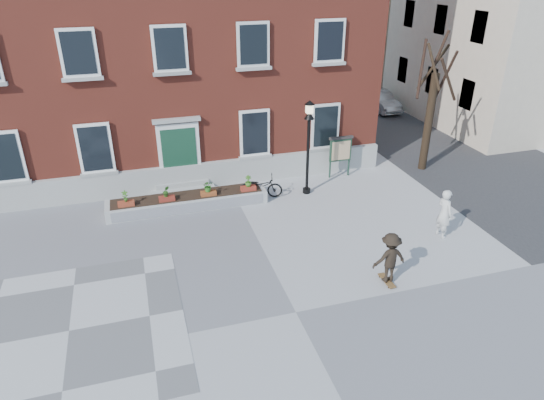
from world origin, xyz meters
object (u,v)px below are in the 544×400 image
object	(u,v)px
bicycle	(260,186)
bystander	(444,213)
parked_car	(379,100)
notice_board	(341,150)
skateboarder	(390,258)
lamp_post	(309,135)

from	to	relation	value
bicycle	bystander	bearing A→B (deg)	-116.69
parked_car	notice_board	size ratio (longest dim) A/B	2.02
bystander	notice_board	distance (m)	5.99
parked_car	bystander	distance (m)	15.80
bystander	notice_board	xyz separation A→B (m)	(-1.36, 5.82, 0.37)
bystander	skateboarder	distance (m)	3.70
lamp_post	skateboarder	bearing A→B (deg)	-88.48
parked_car	lamp_post	world-z (taller)	lamp_post
parked_car	notice_board	distance (m)	11.28
bicycle	lamp_post	xyz separation A→B (m)	(1.97, -0.16, 2.06)
lamp_post	skateboarder	distance (m)	6.77
parked_car	skateboarder	xyz separation A→B (m)	(-8.53, -16.78, 0.25)
bicycle	notice_board	size ratio (longest dim) A/B	0.97
parked_car	bystander	world-z (taller)	bystander
parked_car	lamp_post	size ratio (longest dim) A/B	0.96
bicycle	notice_board	bearing A→B (deg)	-60.11
parked_car	bystander	xyz separation A→B (m)	(-5.36, -14.86, 0.27)
bicycle	lamp_post	distance (m)	2.86
bicycle	parked_car	distance (m)	14.67
parked_car	lamp_post	xyz separation A→B (m)	(-8.70, -10.22, 1.92)
parked_car	bicycle	bearing A→B (deg)	-138.07
bystander	skateboarder	world-z (taller)	bystander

